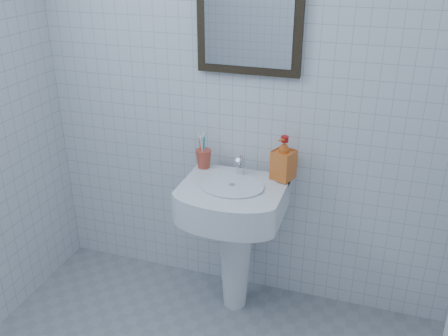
% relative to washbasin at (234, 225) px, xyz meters
% --- Properties ---
extents(wall_back, '(2.20, 0.02, 2.50)m').
position_rel_washbasin_xyz_m(wall_back, '(-0.01, 0.22, 0.74)').
color(wall_back, silver).
rests_on(wall_back, ground).
extents(washbasin, '(0.50, 0.36, 0.76)m').
position_rel_washbasin_xyz_m(washbasin, '(0.00, 0.00, 0.00)').
color(washbasin, white).
rests_on(washbasin, ground).
extents(faucet, '(0.04, 0.09, 0.10)m').
position_rel_washbasin_xyz_m(faucet, '(0.00, 0.09, 0.29)').
color(faucet, silver).
rests_on(faucet, washbasin).
extents(toothbrush_cup, '(0.10, 0.10, 0.10)m').
position_rel_washbasin_xyz_m(toothbrush_cup, '(-0.20, 0.11, 0.29)').
color(toothbrush_cup, '#B6412D').
rests_on(toothbrush_cup, washbasin).
extents(soap_dispenser, '(0.13, 0.13, 0.22)m').
position_rel_washbasin_xyz_m(soap_dispenser, '(0.21, 0.11, 0.35)').
color(soap_dispenser, '#D35014').
rests_on(soap_dispenser, washbasin).
extents(wall_mirror, '(0.50, 0.04, 0.62)m').
position_rel_washbasin_xyz_m(wall_mirror, '(0.00, 0.20, 1.04)').
color(wall_mirror, black).
rests_on(wall_mirror, wall_back).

